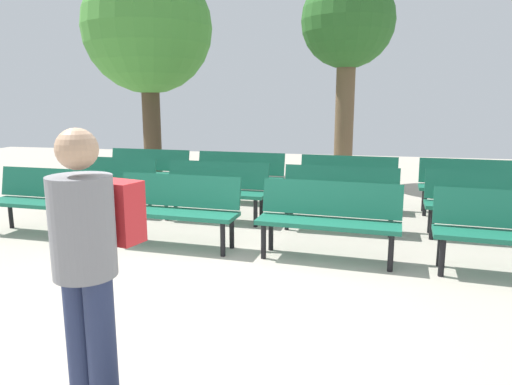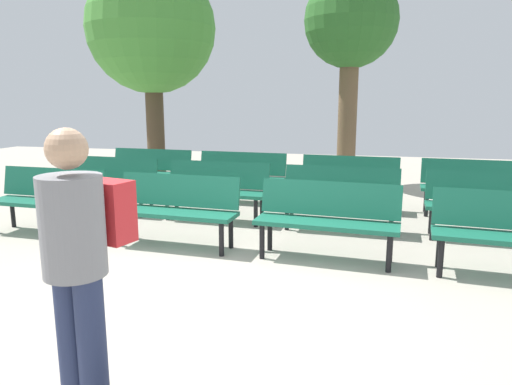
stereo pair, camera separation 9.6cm
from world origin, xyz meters
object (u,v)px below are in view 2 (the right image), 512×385
object	(u,v)px
bench_r0_c0	(48,196)
bench_r1_c0	(109,181)
bench_r1_c3	(491,202)
tree_0	(151,30)
bench_r0_c2	(327,216)
tree_1	(351,26)
bench_r2_c1	(240,174)
bench_r2_c0	(149,169)
bench_r2_c3	(475,185)
bench_r0_c1	(175,206)
bench_r1_c1	(216,187)
bench_r1_c2	(340,194)
visitor_with_backpack	(80,258)
bench_r2_c2	(349,179)

from	to	relation	value
bench_r0_c0	bench_r1_c0	world-z (taller)	same
bench_r1_c3	tree_0	bearing A→B (deg)	152.59
bench_r0_c0	tree_0	bearing A→B (deg)	100.75
bench_r0_c2	tree_1	distance (m)	5.78
bench_r0_c2	bench_r2_c1	xyz separation A→B (m)	(-1.78, 2.74, 0.00)
bench_r2_c0	bench_r2_c3	world-z (taller)	same
bench_r0_c1	tree_1	xyz separation A→B (m)	(1.83, 5.00, 2.78)
bench_r1_c3	bench_r1_c0	bearing A→B (deg)	-179.59
bench_r0_c1	bench_r0_c2	world-z (taller)	same
bench_r2_c0	tree_1	xyz separation A→B (m)	(3.55, 2.22, 2.78)
bench_r0_c0	bench_r2_c0	bearing A→B (deg)	88.13
bench_r0_c2	bench_r1_c1	world-z (taller)	same
bench_r1_c0	bench_r1_c2	size ratio (longest dim) A/B	1.00
bench_r1_c2	bench_r1_c3	world-z (taller)	same
bench_r1_c3	tree_1	xyz separation A→B (m)	(-2.03, 3.85, 2.78)
bench_r2_c3	tree_0	world-z (taller)	tree_0
bench_r1_c3	tree_0	distance (m)	8.10
bench_r1_c1	bench_r1_c0	bearing A→B (deg)	179.16
bench_r0_c2	bench_r1_c0	size ratio (longest dim) A/B	1.00
tree_0	visitor_with_backpack	world-z (taller)	tree_0
bench_r0_c1	bench_r1_c0	size ratio (longest dim) A/B	1.00
bench_r1_c2	tree_1	world-z (taller)	tree_1
bench_r2_c0	bench_r2_c2	world-z (taller)	same
bench_r2_c1	tree_0	size ratio (longest dim) A/B	0.33
bench_r1_c3	bench_r1_c1	bearing A→B (deg)	-179.15
bench_r2_c0	bench_r2_c2	bearing A→B (deg)	-1.01
bench_r0_c1	bench_r2_c2	size ratio (longest dim) A/B	1.00
bench_r2_c3	tree_1	distance (m)	4.31
bench_r0_c2	bench_r1_c3	distance (m)	2.33
bench_r2_c1	bench_r1_c2	bearing A→B (deg)	-35.18
bench_r0_c0	bench_r2_c2	bearing A→B (deg)	33.68
bench_r0_c0	bench_r2_c3	distance (m)	6.29
bench_r1_c3	bench_r2_c1	world-z (taller)	same
bench_r1_c0	tree_0	distance (m)	4.67
bench_r1_c2	tree_0	size ratio (longest dim) A/B	0.33
bench_r2_c2	tree_1	xyz separation A→B (m)	(-0.18, 2.48, 2.78)
tree_0	visitor_with_backpack	distance (m)	9.16
bench_r0_c0	bench_r0_c2	bearing A→B (deg)	-0.80
bench_r2_c1	bench_r2_c3	world-z (taller)	same
bench_r2_c1	tree_1	size ratio (longest dim) A/B	0.37
bench_r0_c0	bench_r1_c3	size ratio (longest dim) A/B	0.99
bench_r2_c3	tree_1	xyz separation A→B (m)	(-2.10, 2.53, 2.78)
bench_r1_c0	bench_r1_c1	xyz separation A→B (m)	(1.86, -0.13, 0.00)
bench_r2_c0	tree_0	bearing A→B (deg)	115.24
bench_r0_c0	bench_r1_c2	distance (m)	4.00
bench_r1_c1	bench_r2_c3	size ratio (longest dim) A/B	1.00
tree_0	bench_r1_c0	bearing A→B (deg)	-76.30
bench_r2_c0	bench_r2_c2	distance (m)	3.73
tree_1	visitor_with_backpack	xyz separation A→B (m)	(-1.04, -8.09, -2.34)
bench_r1_c0	tree_0	world-z (taller)	tree_0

